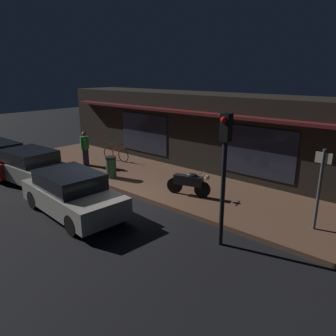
{
  "coord_description": "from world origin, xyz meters",
  "views": [
    {
      "loc": [
        8.74,
        -6.72,
        4.56
      ],
      "look_at": [
        0.76,
        2.4,
        0.95
      ],
      "focal_mm": 34.41,
      "sensor_mm": 36.0,
      "label": 1
    }
  ],
  "objects_px": {
    "bicycle_parked": "(116,154)",
    "sign_post": "(320,185)",
    "traffic_light_pole": "(224,158)",
    "motorcycle": "(189,183)",
    "parked_car_far": "(32,167)",
    "person_photographer": "(85,148)",
    "trash_bin": "(111,167)",
    "parked_car_across": "(72,193)"
  },
  "relations": [
    {
      "from": "person_photographer",
      "to": "traffic_light_pole",
      "type": "height_order",
      "value": "traffic_light_pole"
    },
    {
      "from": "sign_post",
      "to": "motorcycle",
      "type": "bearing_deg",
      "value": -176.39
    },
    {
      "from": "sign_post",
      "to": "parked_car_far",
      "type": "relative_size",
      "value": 0.57
    },
    {
      "from": "motorcycle",
      "to": "trash_bin",
      "type": "distance_m",
      "value": 3.89
    },
    {
      "from": "motorcycle",
      "to": "parked_car_across",
      "type": "relative_size",
      "value": 0.39
    },
    {
      "from": "trash_bin",
      "to": "parked_car_far",
      "type": "distance_m",
      "value": 3.35
    },
    {
      "from": "bicycle_parked",
      "to": "trash_bin",
      "type": "height_order",
      "value": "trash_bin"
    },
    {
      "from": "person_photographer",
      "to": "parked_car_across",
      "type": "height_order",
      "value": "person_photographer"
    },
    {
      "from": "motorcycle",
      "to": "sign_post",
      "type": "distance_m",
      "value": 4.5
    },
    {
      "from": "traffic_light_pole",
      "to": "bicycle_parked",
      "type": "bearing_deg",
      "value": 157.89
    },
    {
      "from": "trash_bin",
      "to": "parked_car_far",
      "type": "bearing_deg",
      "value": -134.74
    },
    {
      "from": "sign_post",
      "to": "traffic_light_pole",
      "type": "xyz_separation_m",
      "value": [
        -1.73,
        -2.35,
        0.97
      ]
    },
    {
      "from": "sign_post",
      "to": "bicycle_parked",
      "type": "bearing_deg",
      "value": 173.75
    },
    {
      "from": "bicycle_parked",
      "to": "motorcycle",
      "type": "bearing_deg",
      "value": -13.45
    },
    {
      "from": "motorcycle",
      "to": "trash_bin",
      "type": "bearing_deg",
      "value": -171.98
    },
    {
      "from": "trash_bin",
      "to": "parked_car_across",
      "type": "relative_size",
      "value": 0.22
    },
    {
      "from": "bicycle_parked",
      "to": "parked_car_far",
      "type": "bearing_deg",
      "value": -94.48
    },
    {
      "from": "sign_post",
      "to": "parked_car_far",
      "type": "xyz_separation_m",
      "value": [
        -10.62,
        -3.2,
        -0.81
      ]
    },
    {
      "from": "bicycle_parked",
      "to": "traffic_light_pole",
      "type": "distance_m",
      "value": 9.44
    },
    {
      "from": "bicycle_parked",
      "to": "trash_bin",
      "type": "xyz_separation_m",
      "value": [
        2.02,
        -1.95,
        0.11
      ]
    },
    {
      "from": "motorcycle",
      "to": "person_photographer",
      "type": "relative_size",
      "value": 1.0
    },
    {
      "from": "motorcycle",
      "to": "parked_car_far",
      "type": "distance_m",
      "value": 6.86
    },
    {
      "from": "motorcycle",
      "to": "person_photographer",
      "type": "bearing_deg",
      "value": -178.81
    },
    {
      "from": "motorcycle",
      "to": "parked_car_far",
      "type": "bearing_deg",
      "value": -154.81
    },
    {
      "from": "sign_post",
      "to": "parked_car_across",
      "type": "bearing_deg",
      "value": -149.74
    },
    {
      "from": "person_photographer",
      "to": "sign_post",
      "type": "relative_size",
      "value": 0.7
    },
    {
      "from": "bicycle_parked",
      "to": "sign_post",
      "type": "distance_m",
      "value": 10.39
    },
    {
      "from": "person_photographer",
      "to": "trash_bin",
      "type": "distance_m",
      "value": 2.53
    },
    {
      "from": "motorcycle",
      "to": "sign_post",
      "type": "height_order",
      "value": "sign_post"
    },
    {
      "from": "person_photographer",
      "to": "parked_car_across",
      "type": "bearing_deg",
      "value": -39.53
    },
    {
      "from": "person_photographer",
      "to": "parked_car_far",
      "type": "height_order",
      "value": "person_photographer"
    },
    {
      "from": "person_photographer",
      "to": "parked_car_far",
      "type": "bearing_deg",
      "value": -87.76
    },
    {
      "from": "motorcycle",
      "to": "person_photographer",
      "type": "height_order",
      "value": "person_photographer"
    },
    {
      "from": "traffic_light_pole",
      "to": "parked_car_far",
      "type": "bearing_deg",
      "value": -174.55
    },
    {
      "from": "parked_car_across",
      "to": "motorcycle",
      "type": "bearing_deg",
      "value": 58.67
    },
    {
      "from": "trash_bin",
      "to": "parked_car_across",
      "type": "bearing_deg",
      "value": -60.77
    },
    {
      "from": "motorcycle",
      "to": "sign_post",
      "type": "xyz_separation_m",
      "value": [
        4.41,
        0.28,
        0.86
      ]
    },
    {
      "from": "motorcycle",
      "to": "parked_car_far",
      "type": "xyz_separation_m",
      "value": [
        -6.21,
        -2.92,
        0.06
      ]
    },
    {
      "from": "person_photographer",
      "to": "traffic_light_pole",
      "type": "xyz_separation_m",
      "value": [
        9.0,
        -1.94,
        1.45
      ]
    },
    {
      "from": "person_photographer",
      "to": "motorcycle",
      "type": "bearing_deg",
      "value": 1.19
    },
    {
      "from": "motorcycle",
      "to": "parked_car_across",
      "type": "distance_m",
      "value": 4.17
    },
    {
      "from": "trash_bin",
      "to": "parked_car_far",
      "type": "xyz_separation_m",
      "value": [
        -2.36,
        -2.38,
        0.08
      ]
    }
  ]
}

